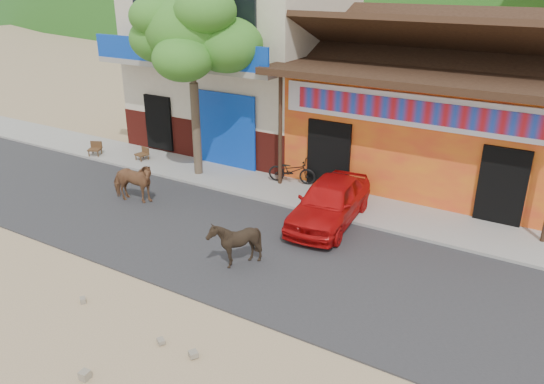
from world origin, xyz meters
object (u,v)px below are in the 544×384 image
at_px(cow_dark, 235,243).
at_px(scooter, 292,171).
at_px(cow_tan, 133,182).
at_px(tree, 194,83).
at_px(red_car, 330,202).
at_px(cafe_chair_left, 141,149).
at_px(cafe_chair_right, 94,143).

distance_m(cow_dark, scooter, 5.23).
bearing_deg(cow_tan, cow_dark, -120.80).
height_order(cow_tan, scooter, cow_tan).
bearing_deg(tree, cow_tan, -94.91).
height_order(cow_dark, red_car, red_car).
distance_m(red_car, scooter, 2.89).
xyz_separation_m(tree, cow_tan, (-0.24, -2.75, -2.46)).
xyz_separation_m(cow_dark, cafe_chair_left, (-6.98, 4.22, -0.09)).
bearing_deg(cafe_chair_right, tree, -19.61).
xyz_separation_m(red_car, cafe_chair_right, (-9.70, 0.55, -0.09)).
height_order(red_car, cafe_chair_right, red_car).
height_order(tree, cow_tan, tree).
height_order(cow_tan, cafe_chair_right, cow_tan).
bearing_deg(cow_dark, cafe_chair_left, -136.00).
relative_size(cow_dark, cafe_chair_left, 1.40).
distance_m(scooter, cafe_chair_left, 5.72).
bearing_deg(cow_dark, cafe_chair_right, -127.73).
bearing_deg(scooter, cafe_chair_right, 86.22).
bearing_deg(tree, scooter, 15.05).
bearing_deg(tree, cafe_chair_right, -173.52).
height_order(cow_tan, red_car, cow_tan).
bearing_deg(cow_dark, red_car, 149.81).
height_order(cafe_chair_left, cafe_chair_right, cafe_chair_right).
height_order(tree, cow_dark, tree).
relative_size(cow_tan, red_car, 0.41).
distance_m(tree, cafe_chair_left, 3.63).
xyz_separation_m(cow_tan, red_car, (5.53, 1.70, -0.00)).
bearing_deg(cow_tan, tree, -18.12).
xyz_separation_m(cow_dark, red_car, (0.87, 3.18, 0.04)).
distance_m(cow_dark, red_car, 3.30).
bearing_deg(cow_tan, cafe_chair_right, 48.44).
distance_m(tree, cow_dark, 6.61).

